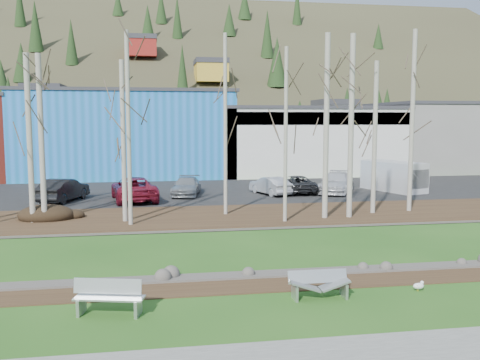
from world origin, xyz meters
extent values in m
plane|color=#225217|center=(0.00, 0.00, 0.00)|extent=(200.00, 200.00, 0.00)
cube|color=slate|center=(0.00, -3.50, 0.02)|extent=(80.00, 2.00, 0.04)
cube|color=#382616|center=(0.00, 2.10, 0.01)|extent=(80.00, 1.80, 0.03)
cube|color=#382616|center=(0.00, 14.50, 0.07)|extent=(80.00, 7.00, 0.15)
cube|color=black|center=(0.00, 25.00, 0.07)|extent=(80.00, 14.00, 0.14)
cube|color=#1968B0|center=(-6.00, 39.00, 4.00)|extent=(20.00, 12.00, 8.00)
cube|color=#333338|center=(-6.00, 39.00, 8.15)|extent=(20.40, 12.24, 0.30)
cube|color=silver|center=(12.00, 39.00, 3.25)|extent=(18.00, 12.00, 6.50)
cube|color=#333338|center=(12.00, 39.00, 6.65)|extent=(18.36, 12.24, 0.30)
cube|color=navy|center=(12.00, 33.10, 5.60)|extent=(17.64, 0.20, 1.20)
cube|color=slate|center=(28.00, 39.00, 3.50)|extent=(14.00, 12.00, 7.00)
cube|color=#333338|center=(28.00, 39.00, 7.15)|extent=(14.28, 12.24, 0.30)
cube|color=#B8BBBD|center=(-5.76, 0.29, 0.24)|extent=(0.23, 0.61, 0.48)
cube|color=#B8BBBD|center=(-4.16, -0.09, 0.24)|extent=(0.23, 0.61, 0.48)
cube|color=#B8BBBD|center=(-5.02, 0.34, 0.77)|extent=(1.95, 0.59, 0.44)
cube|color=#B8BBBD|center=(-4.96, 0.10, 0.49)|extent=(2.05, 1.00, 0.05)
cube|color=#B8BBBD|center=(0.57, 0.49, 0.23)|extent=(0.09, 0.58, 0.46)
cube|color=#B8BBBD|center=(2.15, 0.47, 0.23)|extent=(0.09, 0.58, 0.46)
cube|color=#B8BBBD|center=(1.35, 0.71, 0.63)|extent=(1.90, 0.23, 0.41)
cube|color=#9B9DA0|center=(0.88, 0.49, 0.42)|extent=(0.92, 0.54, 0.34)
cube|color=#9B9DA0|center=(1.83, 0.47, 0.42)|extent=(0.92, 0.54, 0.34)
cylinder|color=gold|center=(4.71, 0.60, 0.05)|extent=(0.01, 0.01, 0.10)
cylinder|color=gold|center=(4.71, 0.66, 0.05)|extent=(0.01, 0.01, 0.10)
ellipsoid|color=white|center=(4.74, 0.63, 0.17)|extent=(0.37, 0.21, 0.21)
cube|color=gray|center=(4.74, 0.63, 0.21)|extent=(0.25, 0.18, 0.02)
sphere|color=white|center=(4.88, 0.68, 0.26)|extent=(0.11, 0.11, 0.11)
cone|color=gold|center=(4.95, 0.71, 0.26)|extent=(0.07, 0.05, 0.03)
ellipsoid|color=black|center=(-9.40, 14.89, 0.44)|extent=(2.98, 2.11, 0.59)
cylinder|color=#B5B2A4|center=(-9.34, 14.15, 4.52)|extent=(0.29, 0.29, 8.74)
cylinder|color=#B5B2A4|center=(-4.82, 12.64, 5.04)|extent=(0.22, 0.22, 9.78)
cylinder|color=#B5B2A4|center=(-5.14, 13.64, 4.36)|extent=(0.25, 0.25, 8.43)
cylinder|color=#B5B2A4|center=(0.42, 14.87, 5.20)|extent=(0.21, 0.21, 10.11)
cylinder|color=#B5B2A4|center=(3.22, 12.20, 4.70)|extent=(0.20, 0.20, 9.09)
cylinder|color=#B5B2A4|center=(5.64, 12.84, 5.12)|extent=(0.29, 0.29, 9.94)
cylinder|color=#B5B2A4|center=(8.88, 13.87, 4.47)|extent=(0.26, 0.26, 8.64)
cylinder|color=#B5B2A4|center=(11.29, 14.20, 5.40)|extent=(0.26, 0.26, 10.50)
cylinder|color=#B5B2A4|center=(-9.92, 14.15, 4.52)|extent=(0.29, 0.29, 8.74)
cylinder|color=#B5B2A4|center=(7.04, 12.84, 5.12)|extent=(0.29, 0.29, 9.94)
imported|color=black|center=(-9.50, 21.38, 0.90)|extent=(3.03, 4.88, 1.52)
imported|color=maroon|center=(-4.90, 20.91, 0.93)|extent=(3.44, 6.03, 1.59)
imported|color=#94989A|center=(-1.30, 22.92, 0.78)|extent=(2.57, 4.66, 1.28)
imported|color=silver|center=(4.70, 22.30, 0.78)|extent=(2.57, 4.14, 1.29)
imported|color=#2C2C2E|center=(6.77, 22.88, 0.78)|extent=(2.18, 4.62, 1.27)
imported|color=silver|center=(9.73, 22.46, 0.89)|extent=(4.28, 5.52, 1.49)
cube|color=white|center=(14.36, 22.81, 1.25)|extent=(3.63, 5.46, 2.21)
cube|color=black|center=(15.01, 20.92, 1.25)|extent=(2.23, 1.64, 1.37)
camera|label=1|loc=(-3.71, -14.95, 5.53)|focal=40.00mm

